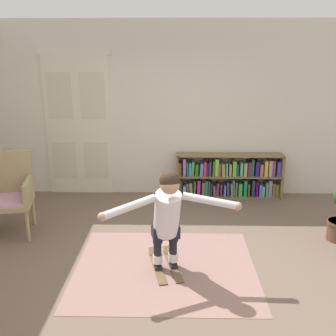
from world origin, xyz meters
TOP-DOWN VIEW (x-y plane):
  - ground_plane at (0.00, 0.00)m, footprint 7.20×7.20m
  - back_wall at (0.00, 2.60)m, footprint 6.00×0.10m
  - double_door at (-1.58, 2.54)m, footprint 1.22×0.05m
  - rug at (-0.04, 0.03)m, footprint 2.06×1.77m
  - bookshelf at (0.98, 2.39)m, footprint 1.79×0.30m
  - wicker_chair at (-2.17, 0.93)m, footprint 0.71×0.71m
  - skis_pair at (-0.05, 0.06)m, footprint 0.43×0.78m
  - person_skier at (-0.01, -0.10)m, footprint 1.46×0.70m

SIDE VIEW (x-z plane):
  - ground_plane at x=0.00m, z-range 0.00..0.00m
  - rug at x=-0.04m, z-range 0.00..0.01m
  - skis_pair at x=-0.05m, z-range -0.01..0.06m
  - bookshelf at x=0.98m, z-range -0.03..0.72m
  - wicker_chair at x=-2.17m, z-range 0.03..1.13m
  - person_skier at x=-0.01m, z-range 0.16..1.32m
  - double_door at x=-1.58m, z-range 0.01..2.46m
  - back_wall at x=0.00m, z-range 0.00..2.90m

